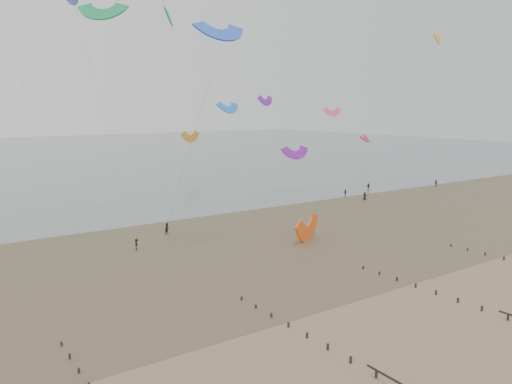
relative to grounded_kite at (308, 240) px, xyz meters
The scene contains 5 objects.
ground 27.65m from the grounded_kite, 105.60° to the right, with size 500.00×500.00×0.00m, color brown.
sea_and_shore 13.89m from the grounded_kite, 145.97° to the left, with size 500.00×665.00×0.03m.
kitesurfers 23.91m from the grounded_kite, 56.60° to the left, with size 123.29×20.21×1.80m.
grounded_kite is the anchor object (origin of this frame).
kites_airborne 72.52m from the grounded_kite, 106.42° to the left, with size 249.10×128.42×40.88m.
Camera 1 is at (-40.66, -29.54, 19.75)m, focal length 35.00 mm.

